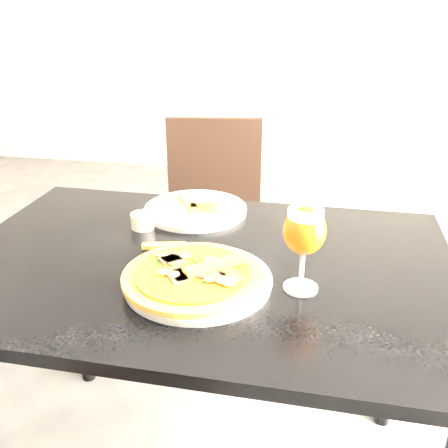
% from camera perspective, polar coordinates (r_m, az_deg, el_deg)
% --- Properties ---
extents(dining_table, '(1.21, 0.82, 0.75)m').
position_cam_1_polar(dining_table, '(1.25, -2.59, -7.70)').
color(dining_table, black).
rests_on(dining_table, ground).
extents(chair_far, '(0.47, 0.47, 0.89)m').
position_cam_1_polar(chair_far, '(2.05, -1.20, 0.37)').
color(chair_far, black).
rests_on(chair_far, ground).
extents(plate_main, '(0.41, 0.41, 0.02)m').
position_cam_1_polar(plate_main, '(1.10, -3.01, -6.47)').
color(plate_main, silver).
rests_on(plate_main, dining_table).
extents(pizza, '(0.31, 0.31, 0.03)m').
position_cam_1_polar(pizza, '(1.09, -3.56, -5.77)').
color(pizza, '#915F23').
rests_on(pizza, plate_main).
extents(plate_second, '(0.38, 0.38, 0.02)m').
position_cam_1_polar(plate_second, '(1.47, -3.27, 1.63)').
color(plate_second, silver).
rests_on(plate_second, dining_table).
extents(crust_scraps, '(0.16, 0.13, 0.01)m').
position_cam_1_polar(crust_scraps, '(1.46, -2.76, 2.10)').
color(crust_scraps, '#915F23').
rests_on(crust_scraps, plate_second).
extents(loose_crust, '(0.11, 0.05, 0.01)m').
position_cam_1_polar(loose_crust, '(1.27, -6.90, -2.47)').
color(loose_crust, '#915F23').
rests_on(loose_crust, dining_table).
extents(sauce_cup, '(0.06, 0.06, 0.04)m').
position_cam_1_polar(sauce_cup, '(1.38, -9.31, 0.46)').
color(sauce_cup, silver).
rests_on(sauce_cup, dining_table).
extents(beer_glass, '(0.09, 0.09, 0.19)m').
position_cam_1_polar(beer_glass, '(1.04, 9.18, -0.85)').
color(beer_glass, '#B8BDC2').
rests_on(beer_glass, dining_table).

